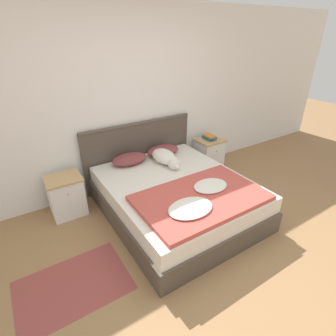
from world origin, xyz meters
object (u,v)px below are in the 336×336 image
book_stack (209,137)px  nightstand_right (209,154)px  pillow_left (129,159)px  bed (176,197)px  pillow_right (163,150)px  dog (165,158)px  nightstand_left (66,195)px

book_stack → nightstand_right: bearing=-86.5°
pillow_left → book_stack: bearing=0.4°
bed → pillow_right: (0.28, 0.78, 0.32)m
nightstand_right → book_stack: 0.31m
bed → dog: size_ratio=2.95×
nightstand_left → book_stack: bearing=0.5°
nightstand_left → pillow_right: pillow_right is taller
bed → dog: (0.16, 0.51, 0.33)m
dog → bed: bearing=-107.1°
nightstand_left → book_stack: (2.42, 0.02, 0.31)m
nightstand_left → pillow_left: (0.93, 0.01, 0.28)m
bed → dog: bearing=72.9°
nightstand_right → dog: bearing=-166.1°
dog → book_stack: (1.05, 0.28, 0.01)m
bed → nightstand_right: 1.43m
pillow_right → book_stack: (0.93, 0.01, 0.03)m
nightstand_right → bed: bearing=-147.5°
nightstand_right → book_stack: (-0.00, 0.02, 0.31)m
nightstand_right → pillow_left: pillow_left is taller
bed → dog: dog is taller
pillow_right → bed: bearing=-109.8°
book_stack → dog: bearing=-165.0°
nightstand_left → nightstand_right: bearing=0.0°
bed → nightstand_right: bearing=32.5°
bed → book_stack: size_ratio=9.04×
dog → nightstand_left: bearing=169.2°
pillow_left → pillow_right: bearing=0.0°
nightstand_right → pillow_right: pillow_right is taller
nightstand_right → book_stack: book_stack is taller
pillow_left → book_stack: 1.49m
book_stack → bed: bearing=-146.8°
pillow_right → book_stack: 0.93m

